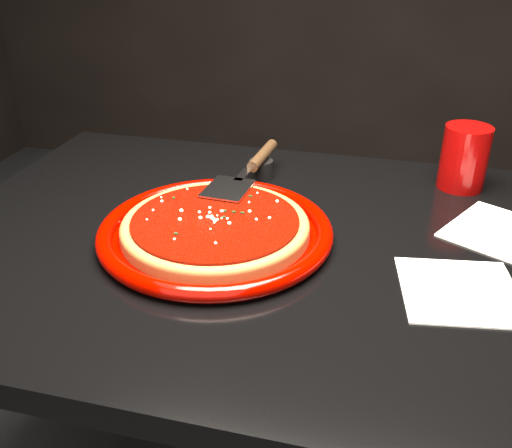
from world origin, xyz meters
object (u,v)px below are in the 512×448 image
at_px(pizza_server, 248,169).
at_px(ramekin, 261,169).
at_px(plate, 216,231).
at_px(table, 286,408).
at_px(cup, 464,158).

height_order(pizza_server, ramekin, pizza_server).
xyz_separation_m(plate, ramekin, (0.01, 0.26, 0.00)).
height_order(table, cup, cup).
bearing_deg(table, cup, 46.14).
height_order(plate, ramekin, ramekin).
xyz_separation_m(pizza_server, cup, (0.39, 0.12, 0.01)).
height_order(pizza_server, cup, cup).
bearing_deg(cup, pizza_server, -162.59).
distance_m(plate, cup, 0.51).
xyz_separation_m(table, pizza_server, (-0.12, 0.16, 0.42)).
distance_m(table, cup, 0.59).
bearing_deg(cup, table, -133.86).
height_order(table, plate, plate).
distance_m(pizza_server, cup, 0.41).
xyz_separation_m(cup, ramekin, (-0.38, -0.05, -0.04)).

